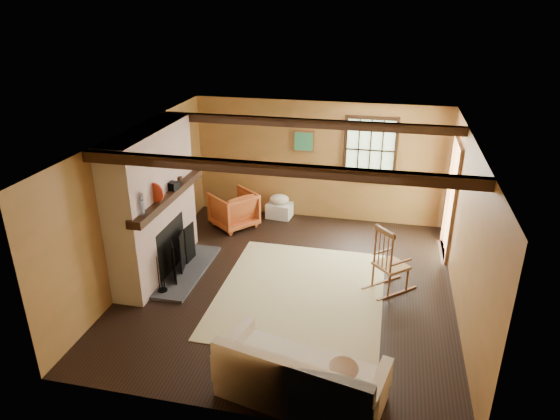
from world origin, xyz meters
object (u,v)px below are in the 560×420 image
(fireplace, at_px, (155,209))
(sofa, at_px, (300,381))
(rocking_chair, at_px, (389,264))
(armchair, at_px, (234,209))
(laundry_basket, at_px, (279,210))

(fireplace, xyz_separation_m, sofa, (2.82, -2.40, -0.83))
(sofa, bearing_deg, fireplace, 152.20)
(fireplace, bearing_deg, rocking_chair, 2.89)
(rocking_chair, xyz_separation_m, armchair, (-3.04, 1.74, -0.10))
(laundry_basket, height_order, armchair, armchair)
(laundry_basket, relative_size, armchair, 0.63)
(sofa, distance_m, armchair, 4.82)
(sofa, bearing_deg, rocking_chair, 83.24)
(fireplace, distance_m, laundry_basket, 3.10)
(rocking_chair, relative_size, laundry_basket, 2.17)
(sofa, xyz_separation_m, armchair, (-2.13, 4.32, 0.09))
(fireplace, distance_m, sofa, 3.79)
(armchair, bearing_deg, rocking_chair, 99.85)
(rocking_chair, relative_size, armchair, 1.37)
(rocking_chair, xyz_separation_m, sofa, (-0.91, -2.59, -0.19))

